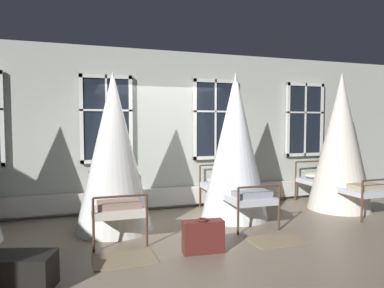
{
  "coord_description": "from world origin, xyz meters",
  "views": [
    {
      "loc": [
        -1.69,
        -5.69,
        1.76
      ],
      "look_at": [
        0.24,
        0.11,
        1.39
      ],
      "focal_mm": 32.64,
      "sensor_mm": 36.0,
      "label": 1
    }
  ],
  "objects_px": {
    "cot_second": "(114,154)",
    "suitcase_dark": "(203,236)",
    "cot_fourth": "(340,143)",
    "cot_third": "(235,148)",
    "travel_trunk": "(22,272)"
  },
  "relations": [
    {
      "from": "cot_second",
      "to": "suitcase_dark",
      "type": "height_order",
      "value": "cot_second"
    },
    {
      "from": "cot_fourth",
      "to": "suitcase_dark",
      "type": "height_order",
      "value": "cot_fourth"
    },
    {
      "from": "cot_third",
      "to": "cot_second",
      "type": "bearing_deg",
      "value": 92.78
    },
    {
      "from": "cot_third",
      "to": "cot_fourth",
      "type": "height_order",
      "value": "cot_fourth"
    },
    {
      "from": "suitcase_dark",
      "to": "travel_trunk",
      "type": "distance_m",
      "value": 2.21
    },
    {
      "from": "cot_fourth",
      "to": "cot_third",
      "type": "bearing_deg",
      "value": 86.54
    },
    {
      "from": "cot_fourth",
      "to": "suitcase_dark",
      "type": "distance_m",
      "value": 3.93
    },
    {
      "from": "cot_second",
      "to": "cot_fourth",
      "type": "relative_size",
      "value": 0.94
    },
    {
      "from": "travel_trunk",
      "to": "cot_fourth",
      "type": "bearing_deg",
      "value": 17.64
    },
    {
      "from": "cot_second",
      "to": "travel_trunk",
      "type": "bearing_deg",
      "value": 148.85
    },
    {
      "from": "travel_trunk",
      "to": "cot_third",
      "type": "bearing_deg",
      "value": 29.41
    },
    {
      "from": "suitcase_dark",
      "to": "cot_fourth",
      "type": "bearing_deg",
      "value": 26.67
    },
    {
      "from": "cot_third",
      "to": "travel_trunk",
      "type": "relative_size",
      "value": 4.21
    },
    {
      "from": "cot_third",
      "to": "cot_fourth",
      "type": "bearing_deg",
      "value": -90.87
    },
    {
      "from": "cot_third",
      "to": "suitcase_dark",
      "type": "distance_m",
      "value": 2.19
    }
  ]
}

